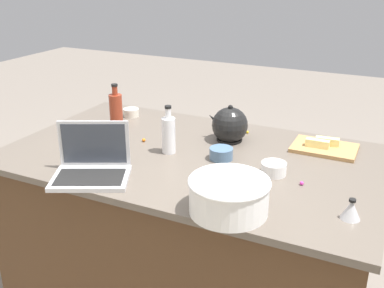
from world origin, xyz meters
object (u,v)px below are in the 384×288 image
bottle_soy (116,109)px  kettle (230,126)px  laptop (92,166)px  bottle_vinegar (169,134)px  kitchen_timer (351,210)px  ramekin_small (221,154)px  ramekin_medium (131,112)px  butter_stick_left (327,141)px  ramekin_wide (274,169)px  cutting_board (324,148)px  mixing_bowl_large (229,195)px  butter_stick_right (317,143)px

bottle_soy → kettle: (-0.65, -0.04, -0.01)m
laptop → bottle_vinegar: bottle_vinegar is taller
laptop → kitchen_timer: 1.03m
laptop → kitchen_timer: size_ratio=4.87×
ramekin_small → ramekin_medium: size_ratio=1.19×
bottle_soy → bottle_vinegar: 0.50m
bottle_soy → butter_stick_left: size_ratio=2.08×
kettle → ramekin_medium: kettle is taller
bottle_vinegar → kettle: bottle_vinegar is taller
ramekin_small → kitchen_timer: kitchen_timer is taller
ramekin_small → ramekin_wide: (-0.26, 0.05, -0.00)m
bottle_soy → ramekin_medium: 0.17m
cutting_board → mixing_bowl_large: bearing=74.6°
mixing_bowl_large → bottle_vinegar: 0.60m
laptop → ramekin_medium: 0.79m
kitchen_timer → bottle_vinegar: bearing=-16.1°
kettle → ramekin_small: size_ratio=2.00×
bottle_vinegar → butter_stick_right: bearing=-152.4°
butter_stick_right → ramekin_wide: same height
bottle_soy → bottle_vinegar: bearing=153.5°
ramekin_medium → mixing_bowl_large: bearing=139.8°
bottle_vinegar → butter_stick_right: size_ratio=2.08×
laptop → ramekin_wide: size_ratio=3.52×
laptop → butter_stick_left: (-0.83, -0.73, -0.01)m
laptop → ramekin_wide: bearing=-153.0°
kettle → butter_stick_left: size_ratio=1.94×
mixing_bowl_large → ramekin_small: bearing=-64.6°
kettle → butter_stick_right: bearing=-172.0°
bottle_vinegar → kitchen_timer: bottle_vinegar is taller
mixing_bowl_large → cutting_board: 0.77m
ramekin_wide → laptop: bearing=27.0°
laptop → ramekin_medium: bearing=-68.9°
ramekin_wide → kettle: bearing=-42.5°
cutting_board → butter_stick_right: bearing=35.7°
cutting_board → kitchen_timer: 0.63m
ramekin_medium → butter_stick_right: bearing=177.3°
mixing_bowl_large → ramekin_wide: mixing_bowl_large is taller
ramekin_wide → kitchen_timer: bearing=146.2°
butter_stick_left → mixing_bowl_large: bearing=74.6°
butter_stick_right → ramekin_small: 0.47m
ramekin_small → kitchen_timer: bearing=154.9°
ramekin_wide → ramekin_small: bearing=-11.4°
bottle_vinegar → butter_stick_left: (-0.66, -0.37, -0.06)m
bottle_soy → cutting_board: (-1.10, -0.13, -0.08)m
ramekin_medium → ramekin_wide: size_ratio=0.84×
ramekin_small → ramekin_wide: size_ratio=1.00×
bottle_vinegar → ramekin_wide: bearing=178.0°
mixing_bowl_large → butter_stick_left: mixing_bowl_large is taller
bottle_vinegar → ramekin_small: 0.26m
ramekin_small → butter_stick_right: bearing=-142.0°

